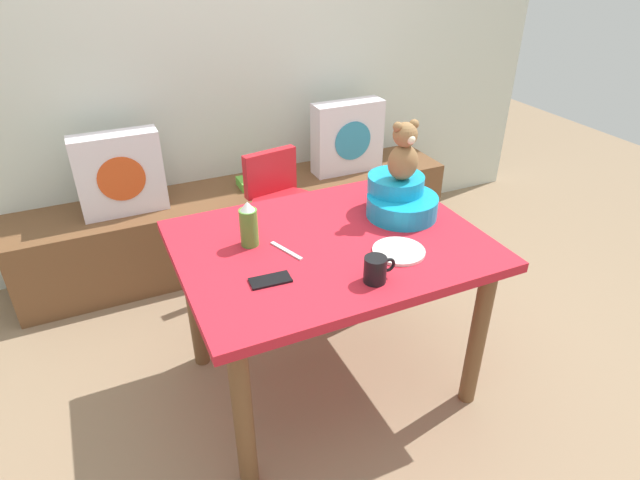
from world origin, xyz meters
TOP-DOWN VIEW (x-y plane):
  - ground_plane at (0.00, 0.00)m, footprint 8.00×8.00m
  - back_wall at (0.00, 1.47)m, footprint 4.40×0.10m
  - window_bench at (0.00, 1.20)m, footprint 2.60×0.44m
  - pillow_floral_left at (-0.66, 1.18)m, footprint 0.44×0.15m
  - pillow_floral_right at (0.69, 1.18)m, footprint 0.44×0.15m
  - book_stack at (0.08, 1.20)m, footprint 0.20×0.14m
  - dining_table at (0.00, 0.00)m, footprint 1.18×0.90m
  - highchair at (0.09, 0.76)m, footprint 0.37×0.49m
  - infant_seat_teal at (0.37, 0.09)m, footprint 0.30×0.33m
  - teddy_bear at (0.37, 0.09)m, footprint 0.13×0.12m
  - ketchup_bottle at (-0.30, 0.11)m, footprint 0.07×0.07m
  - coffee_mug at (0.02, -0.31)m, footprint 0.12×0.08m
  - dinner_plate_near at (0.20, -0.19)m, footprint 0.20×0.20m
  - cell_phone at (-0.31, -0.16)m, footprint 0.15×0.08m
  - table_fork at (-0.19, -0.00)m, footprint 0.07×0.17m

SIDE VIEW (x-z plane):
  - ground_plane at x=0.00m, z-range 0.00..0.00m
  - window_bench at x=0.00m, z-range 0.00..0.46m
  - book_stack at x=0.08m, z-range 0.46..0.51m
  - highchair at x=0.09m, z-range 0.13..0.92m
  - dining_table at x=0.00m, z-range 0.26..1.00m
  - pillow_floral_left at x=-0.66m, z-range 0.46..0.90m
  - pillow_floral_right at x=0.69m, z-range 0.46..0.90m
  - table_fork at x=-0.19m, z-range 0.74..0.75m
  - cell_phone at x=-0.31m, z-range 0.74..0.75m
  - dinner_plate_near at x=0.20m, z-range 0.74..0.75m
  - coffee_mug at x=0.02m, z-range 0.74..0.84m
  - infant_seat_teal at x=0.37m, z-range 0.73..0.89m
  - ketchup_bottle at x=-0.30m, z-range 0.73..0.92m
  - teddy_bear at x=0.37m, z-range 0.89..1.14m
  - back_wall at x=0.00m, z-range 0.00..2.60m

